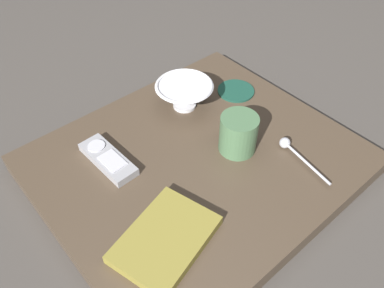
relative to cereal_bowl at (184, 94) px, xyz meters
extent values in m
plane|color=#47423D|center=(0.15, -0.09, -0.08)|extent=(6.00, 6.00, 0.00)
cube|color=#4C3D2D|center=(0.15, -0.09, -0.06)|extent=(0.58, 0.67, 0.05)
cylinder|color=silver|center=(0.00, 0.00, -0.03)|extent=(0.06, 0.06, 0.01)
cone|color=silver|center=(0.00, 0.00, 0.00)|extent=(0.14, 0.14, 0.06)
torus|color=silver|center=(0.00, 0.00, 0.03)|extent=(0.14, 0.14, 0.01)
cylinder|color=#4C724C|center=(0.19, -0.01, 0.01)|extent=(0.08, 0.08, 0.09)
cylinder|color=silver|center=(0.33, 0.07, -0.03)|extent=(0.13, 0.03, 0.01)
sphere|color=silver|center=(0.26, 0.08, -0.03)|extent=(0.03, 0.03, 0.03)
cube|color=#9E9EA3|center=(0.04, -0.25, -0.03)|extent=(0.15, 0.06, 0.02)
cylinder|color=silver|center=(0.00, -0.25, -0.02)|extent=(0.04, 0.04, 0.00)
cube|color=silver|center=(0.06, -0.25, -0.02)|extent=(0.06, 0.04, 0.00)
cylinder|color=#194738|center=(0.04, 0.14, -0.04)|extent=(0.10, 0.10, 0.01)
cube|color=olive|center=(0.28, -0.28, -0.03)|extent=(0.18, 0.22, 0.02)
camera|label=1|loc=(0.60, -0.49, 0.59)|focal=36.37mm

